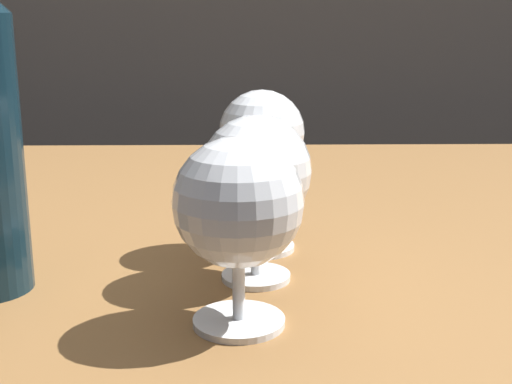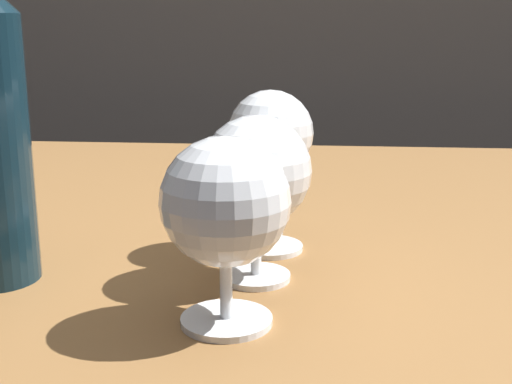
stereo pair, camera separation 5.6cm
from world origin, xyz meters
TOP-DOWN VIEW (x-y plane):
  - dining_table at (0.00, 0.00)m, footprint 1.15×0.83m
  - wine_glass_rose at (-0.09, -0.30)m, footprint 0.09×0.09m
  - wine_glass_port at (-0.07, -0.21)m, footprint 0.09×0.09m
  - wine_glass_white at (-0.07, -0.13)m, footprint 0.08×0.08m

SIDE VIEW (x-z plane):
  - dining_table at x=0.00m, z-range 0.27..1.03m
  - wine_glass_rose at x=-0.09m, z-range 0.78..0.92m
  - wine_glass_port at x=-0.07m, z-range 0.78..0.92m
  - wine_glass_white at x=-0.07m, z-range 0.79..0.94m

